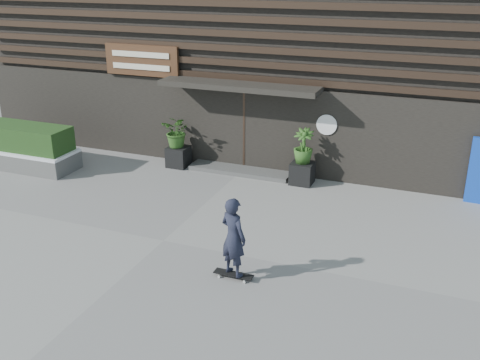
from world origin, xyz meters
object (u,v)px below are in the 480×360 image
at_px(planter_pot_right, 302,173).
at_px(skateboarder, 233,237).
at_px(planter_pot_left, 179,157).
at_px(raised_bed, 21,158).

height_order(planter_pot_right, skateboarder, skateboarder).
relative_size(planter_pot_left, skateboarder, 0.36).
bearing_deg(planter_pot_right, skateboarder, -88.83).
distance_m(planter_pot_right, raised_bed, 8.35).
relative_size(planter_pot_left, planter_pot_right, 1.00).
bearing_deg(raised_bed, planter_pot_left, 21.36).
distance_m(planter_pot_left, skateboarder, 6.58).
height_order(planter_pot_left, raised_bed, planter_pot_left).
height_order(planter_pot_right, raised_bed, planter_pot_right).
xyz_separation_m(planter_pot_left, planter_pot_right, (3.80, 0.00, 0.00)).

